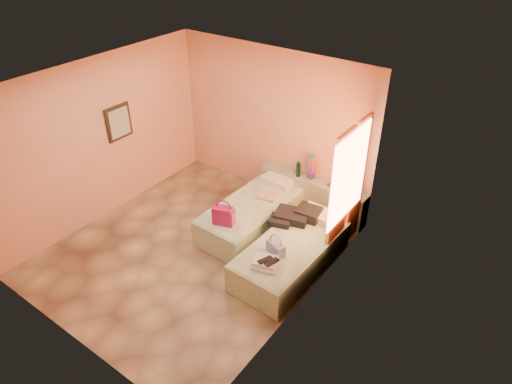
# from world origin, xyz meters

# --- Properties ---
(ground) EXTENTS (4.50, 4.50, 0.00)m
(ground) POSITION_xyz_m (0.00, 0.00, 0.00)
(ground) COLOR tan
(ground) RESTS_ON ground
(room_walls) EXTENTS (4.02, 4.51, 2.81)m
(room_walls) POSITION_xyz_m (0.21, 0.57, 1.79)
(room_walls) COLOR #F7A484
(room_walls) RESTS_ON ground
(headboard_ledge) EXTENTS (2.05, 0.30, 0.65)m
(headboard_ledge) POSITION_xyz_m (0.98, 2.10, 0.33)
(headboard_ledge) COLOR #9BA385
(headboard_ledge) RESTS_ON ground
(bed_left) EXTENTS (0.96, 2.03, 0.50)m
(bed_left) POSITION_xyz_m (0.40, 1.05, 0.25)
(bed_left) COLOR beige
(bed_left) RESTS_ON ground
(bed_right) EXTENTS (0.96, 2.03, 0.50)m
(bed_right) POSITION_xyz_m (1.50, 0.55, 0.25)
(bed_right) COLOR beige
(bed_right) RESTS_ON ground
(water_bottle) EXTENTS (0.10, 0.10, 0.28)m
(water_bottle) POSITION_xyz_m (0.69, 2.05, 0.79)
(water_bottle) COLOR #12321A
(water_bottle) RESTS_ON headboard_ledge
(rainbow_box) EXTENTS (0.11, 0.11, 0.45)m
(rainbow_box) POSITION_xyz_m (0.91, 2.13, 0.88)
(rainbow_box) COLOR #AB155A
(rainbow_box) RESTS_ON headboard_ledge
(small_dish) EXTENTS (0.16, 0.16, 0.03)m
(small_dish) POSITION_xyz_m (0.60, 2.16, 0.67)
(small_dish) COLOR #549A6F
(small_dish) RESTS_ON headboard_ledge
(green_book) EXTENTS (0.21, 0.17, 0.03)m
(green_book) POSITION_xyz_m (1.36, 2.11, 0.66)
(green_book) COLOR #284A33
(green_book) RESTS_ON headboard_ledge
(flower_vase) EXTENTS (0.21, 0.21, 0.27)m
(flower_vase) POSITION_xyz_m (1.79, 2.04, 0.78)
(flower_vase) COLOR white
(flower_vase) RESTS_ON headboard_ledge
(magenta_handbag) EXTENTS (0.38, 0.29, 0.31)m
(magenta_handbag) POSITION_xyz_m (0.37, 0.34, 0.66)
(magenta_handbag) COLOR #AB155A
(magenta_handbag) RESTS_ON bed_left
(khaki_garment) EXTENTS (0.36, 0.31, 0.05)m
(khaki_garment) POSITION_xyz_m (0.51, 1.35, 0.53)
(khaki_garment) COLOR tan
(khaki_garment) RESTS_ON bed_left
(clothes_pile) EXTENTS (0.70, 0.70, 0.17)m
(clothes_pile) POSITION_xyz_m (1.23, 1.06, 0.59)
(clothes_pile) COLOR black
(clothes_pile) RESTS_ON bed_right
(blue_handbag) EXTENTS (0.33, 0.22, 0.19)m
(blue_handbag) POSITION_xyz_m (1.44, 0.20, 0.60)
(blue_handbag) COLOR #3C5691
(blue_handbag) RESTS_ON bed_right
(towel_stack) EXTENTS (0.42, 0.39, 0.10)m
(towel_stack) POSITION_xyz_m (1.48, -0.10, 0.55)
(towel_stack) COLOR silver
(towel_stack) RESTS_ON bed_right
(sandal_pair) EXTENTS (0.23, 0.26, 0.02)m
(sandal_pair) POSITION_xyz_m (1.52, -0.10, 0.61)
(sandal_pair) COLOR black
(sandal_pair) RESTS_ON towel_stack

